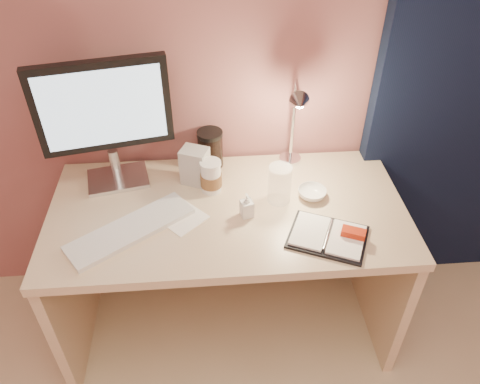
{
  "coord_description": "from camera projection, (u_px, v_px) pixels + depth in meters",
  "views": [
    {
      "loc": [
        -0.06,
        0.0,
        1.94
      ],
      "look_at": [
        0.04,
        1.33,
        0.85
      ],
      "focal_mm": 35.0,
      "sensor_mm": 36.0,
      "label": 1
    }
  ],
  "objects": [
    {
      "name": "room",
      "position": [
        458.0,
        69.0,
        1.88
      ],
      "size": [
        3.5,
        3.5,
        3.5
      ],
      "color": "#C6B28E",
      "rests_on": "ground"
    },
    {
      "name": "desk",
      "position": [
        227.0,
        236.0,
        2.03
      ],
      "size": [
        1.4,
        0.7,
        0.73
      ],
      "color": "#CBB490",
      "rests_on": "ground"
    },
    {
      "name": "monitor",
      "position": [
        104.0,
        114.0,
        1.77
      ],
      "size": [
        0.5,
        0.22,
        0.54
      ],
      "rotation": [
        0.0,
        0.0,
        0.2
      ],
      "color": "silver",
      "rests_on": "desk"
    },
    {
      "name": "keyboard",
      "position": [
        131.0,
        229.0,
        1.73
      ],
      "size": [
        0.47,
        0.39,
        0.02
      ],
      "primitive_type": "cube",
      "rotation": [
        0.0,
        0.0,
        0.62
      ],
      "color": "silver",
      "rests_on": "desk"
    },
    {
      "name": "planner",
      "position": [
        330.0,
        236.0,
        1.7
      ],
      "size": [
        0.34,
        0.3,
        0.04
      ],
      "rotation": [
        0.0,
        0.0,
        -0.42
      ],
      "color": "black",
      "rests_on": "desk"
    },
    {
      "name": "paper_c",
      "position": [
        182.0,
        218.0,
        1.79
      ],
      "size": [
        0.21,
        0.21,
        0.0
      ],
      "primitive_type": "cube",
      "rotation": [
        0.0,
        0.0,
        0.75
      ],
      "color": "white",
      "rests_on": "desk"
    },
    {
      "name": "coffee_cup",
      "position": [
        211.0,
        177.0,
        1.88
      ],
      "size": [
        0.09,
        0.09,
        0.14
      ],
      "color": "silver",
      "rests_on": "desk"
    },
    {
      "name": "clear_cup",
      "position": [
        280.0,
        184.0,
        1.82
      ],
      "size": [
        0.09,
        0.09,
        0.16
      ],
      "primitive_type": "cylinder",
      "color": "white",
      "rests_on": "desk"
    },
    {
      "name": "bowl",
      "position": [
        312.0,
        193.0,
        1.88
      ],
      "size": [
        0.13,
        0.13,
        0.04
      ],
      "primitive_type": "imported",
      "rotation": [
        0.0,
        0.0,
        0.2
      ],
      "color": "silver",
      "rests_on": "desk"
    },
    {
      "name": "lotion_bottle",
      "position": [
        247.0,
        205.0,
        1.77
      ],
      "size": [
        0.06,
        0.06,
        0.1
      ],
      "primitive_type": "imported",
      "rotation": [
        0.0,
        0.0,
        0.26
      ],
      "color": "silver",
      "rests_on": "desk"
    },
    {
      "name": "dark_jar",
      "position": [
        210.0,
        150.0,
        2.01
      ],
      "size": [
        0.11,
        0.11,
        0.15
      ],
      "primitive_type": "cylinder",
      "color": "black",
      "rests_on": "desk"
    },
    {
      "name": "product_box",
      "position": [
        195.0,
        166.0,
        1.92
      ],
      "size": [
        0.13,
        0.12,
        0.16
      ],
      "primitive_type": "cube",
      "rotation": [
        0.0,
        0.0,
        -0.4
      ],
      "color": "beige",
      "rests_on": "desk"
    },
    {
      "name": "desk_lamp",
      "position": [
        301.0,
        122.0,
        1.84
      ],
      "size": [
        0.1,
        0.26,
        0.41
      ],
      "rotation": [
        0.0,
        0.0,
        -0.09
      ],
      "color": "silver",
      "rests_on": "desk"
    }
  ]
}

